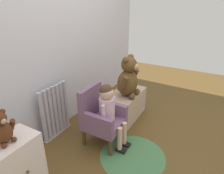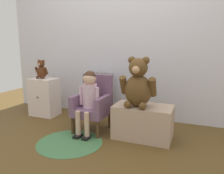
{
  "view_description": "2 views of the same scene",
  "coord_description": "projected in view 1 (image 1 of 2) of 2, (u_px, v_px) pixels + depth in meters",
  "views": [
    {
      "loc": [
        -1.79,
        -0.62,
        1.55
      ],
      "look_at": [
        0.07,
        0.43,
        0.6
      ],
      "focal_mm": 32.0,
      "sensor_mm": 36.0,
      "label": 1
    },
    {
      "loc": [
        0.98,
        -1.85,
        1.03
      ],
      "look_at": [
        0.05,
        0.46,
        0.55
      ],
      "focal_mm": 35.0,
      "sensor_mm": 36.0,
      "label": 2
    }
  ],
  "objects": [
    {
      "name": "ground_plane",
      "position": [
        141.0,
        143.0,
        2.33
      ],
      "size": [
        6.0,
        6.0,
        0.0
      ],
      "primitive_type": "plane",
      "color": "brown"
    },
    {
      "name": "back_wall",
      "position": [
        59.0,
        31.0,
        2.34
      ],
      "size": [
        3.8,
        0.05,
        2.4
      ],
      "primitive_type": "cube",
      "color": "silver",
      "rests_on": "ground_plane"
    },
    {
      "name": "radiator",
      "position": [
        55.0,
        111.0,
        2.37
      ],
      "size": [
        0.43,
        0.05,
        0.65
      ],
      "color": "#AFAAB5",
      "rests_on": "ground_plane"
    },
    {
      "name": "small_dresser",
      "position": [
        16.0,
        167.0,
        1.64
      ],
      "size": [
        0.39,
        0.3,
        0.55
      ],
      "color": "silver",
      "rests_on": "ground_plane"
    },
    {
      "name": "child_armchair",
      "position": [
        100.0,
        116.0,
        2.25
      ],
      "size": [
        0.39,
        0.41,
        0.67
      ],
      "color": "#73536E",
      "rests_on": "ground_plane"
    },
    {
      "name": "child_figure",
      "position": [
        109.0,
        107.0,
        2.14
      ],
      "size": [
        0.25,
        0.35,
        0.74
      ],
      "color": "beige",
      "rests_on": "ground_plane"
    },
    {
      "name": "low_bench",
      "position": [
        126.0,
        105.0,
        2.8
      ],
      "size": [
        0.64,
        0.35,
        0.37
      ],
      "primitive_type": "cube",
      "color": "tan",
      "rests_on": "ground_plane"
    },
    {
      "name": "large_teddy_bear",
      "position": [
        128.0,
        78.0,
        2.56
      ],
      "size": [
        0.39,
        0.28,
        0.54
      ],
      "color": "brown",
      "rests_on": "low_bench"
    },
    {
      "name": "small_teddy_bear",
      "position": [
        2.0,
        129.0,
        1.46
      ],
      "size": [
        0.2,
        0.14,
        0.27
      ],
      "color": "#502914",
      "rests_on": "small_dresser"
    },
    {
      "name": "floor_rug",
      "position": [
        132.0,
        156.0,
        2.13
      ],
      "size": [
        0.7,
        0.7,
        0.01
      ],
      "primitive_type": "cylinder",
      "color": "#427547",
      "rests_on": "ground_plane"
    }
  ]
}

